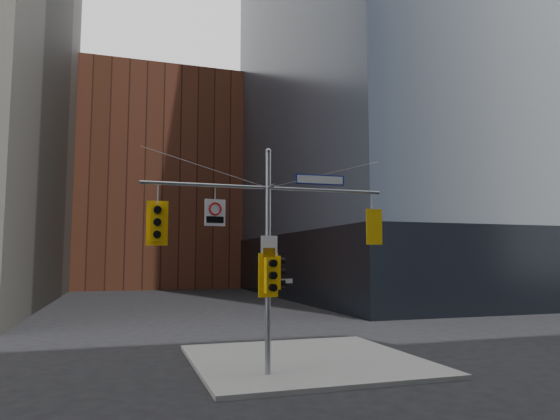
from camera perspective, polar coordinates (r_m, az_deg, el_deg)
ground at (r=14.50m, az=0.94°, el=-20.47°), size 160.00×160.00×0.00m
sidewalk_corner at (r=18.81m, az=2.93°, el=-16.76°), size 8.00×8.00×0.15m
podium_ne at (r=55.72m, az=18.15°, el=-6.04°), size 36.40×36.40×6.00m
brick_midrise at (r=72.17m, az=-13.87°, el=2.79°), size 26.00×20.00×28.00m
signal_assembly at (r=15.93m, az=-1.37°, el=-3.10°), size 8.00×0.80×7.30m
traffic_light_west_arm at (r=15.37m, az=-13.86°, el=-1.41°), size 0.65×0.52×1.35m
traffic_light_east_arm at (r=17.36m, az=10.48°, el=-1.94°), size 0.58×0.47×1.21m
traffic_light_pole_side at (r=16.02m, az=-0.25°, el=-7.16°), size 0.45×0.39×1.07m
traffic_light_pole_front at (r=15.67m, az=-1.10°, el=-7.47°), size 0.66×0.55×1.38m
street_sign_blade at (r=16.72m, az=4.60°, el=3.47°), size 1.72×0.10×0.33m
regulatory_sign_arm at (r=15.57m, az=-7.43°, el=-0.19°), size 0.67×0.14×0.84m
regulatory_sign_pole at (r=15.81m, az=-1.25°, el=-4.29°), size 0.54×0.07×0.70m
street_blade_ew at (r=16.07m, az=0.17°, el=-8.12°), size 0.73×0.06×0.15m
street_blade_ns at (r=16.38m, az=-1.83°, el=-8.55°), size 0.08×0.68×0.14m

